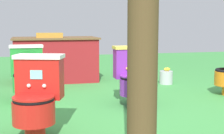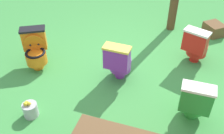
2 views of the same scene
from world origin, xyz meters
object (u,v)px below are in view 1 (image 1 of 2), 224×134
object	(u,v)px
toilet_red	(37,95)
toilet_purple	(133,75)
toilet_green	(27,72)
wooden_post	(143,12)
lemon_bucket	(166,77)
vendor_table	(55,59)

from	to	relation	value
toilet_red	toilet_purple	bearing A→B (deg)	-123.87
toilet_purple	toilet_green	size ratio (longest dim) A/B	1.00
toilet_green	wooden_post	size ratio (longest dim) A/B	0.34
wooden_post	lemon_bucket	xyz separation A→B (m)	(1.59, 3.25, -0.95)
toilet_red	toilet_green	size ratio (longest dim) A/B	1.00
toilet_red	vendor_table	distance (m)	2.92
toilet_purple	wooden_post	xyz separation A→B (m)	(-0.61, -2.04, 0.70)
toilet_red	toilet_green	world-z (taller)	same
lemon_bucket	wooden_post	bearing A→B (deg)	-116.08
toilet_green	vendor_table	distance (m)	1.53
toilet_red	toilet_purple	distance (m)	1.49
toilet_purple	wooden_post	world-z (taller)	wooden_post
vendor_table	wooden_post	size ratio (longest dim) A/B	0.69
toilet_green	lemon_bucket	world-z (taller)	toilet_green
lemon_bucket	toilet_red	bearing A→B (deg)	-135.89
toilet_red	toilet_green	bearing A→B (deg)	-67.71
vendor_table	lemon_bucket	world-z (taller)	vendor_table
toilet_red	toilet_purple	size ratio (longest dim) A/B	1.00
toilet_red	vendor_table	world-z (taller)	vendor_table
vendor_table	wooden_post	distance (m)	4.09
toilet_purple	vendor_table	world-z (taller)	vendor_table
toilet_red	wooden_post	distance (m)	1.46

